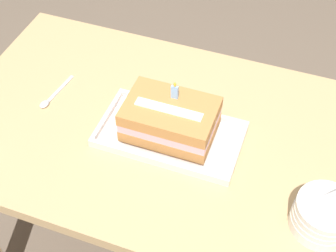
{
  "coord_description": "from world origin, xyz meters",
  "views": [
    {
      "loc": [
        0.29,
        -0.8,
        1.72
      ],
      "look_at": [
        0.01,
        -0.01,
        0.77
      ],
      "focal_mm": 51.05,
      "sensor_mm": 36.0,
      "label": 1
    }
  ],
  "objects_px": {
    "foil_tray": "(170,135)",
    "birthday_cake": "(170,119)",
    "bowl_stack": "(323,215)",
    "serving_spoon_near_tray": "(49,99)"
  },
  "relations": [
    {
      "from": "serving_spoon_near_tray",
      "to": "birthday_cake",
      "type": "bearing_deg",
      "value": -1.71
    },
    {
      "from": "birthday_cake",
      "to": "serving_spoon_near_tray",
      "type": "distance_m",
      "value": 0.38
    },
    {
      "from": "bowl_stack",
      "to": "serving_spoon_near_tray",
      "type": "relative_size",
      "value": 0.92
    },
    {
      "from": "birthday_cake",
      "to": "serving_spoon_near_tray",
      "type": "xyz_separation_m",
      "value": [
        -0.37,
        0.01,
        -0.07
      ]
    },
    {
      "from": "foil_tray",
      "to": "bowl_stack",
      "type": "xyz_separation_m",
      "value": [
        0.41,
        -0.13,
        0.03
      ]
    },
    {
      "from": "foil_tray",
      "to": "bowl_stack",
      "type": "relative_size",
      "value": 2.68
    },
    {
      "from": "foil_tray",
      "to": "birthday_cake",
      "type": "distance_m",
      "value": 0.06
    },
    {
      "from": "birthday_cake",
      "to": "bowl_stack",
      "type": "xyz_separation_m",
      "value": [
        0.41,
        -0.13,
        -0.03
      ]
    },
    {
      "from": "bowl_stack",
      "to": "foil_tray",
      "type": "bearing_deg",
      "value": 162.15
    },
    {
      "from": "foil_tray",
      "to": "birthday_cake",
      "type": "height_order",
      "value": "birthday_cake"
    }
  ]
}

